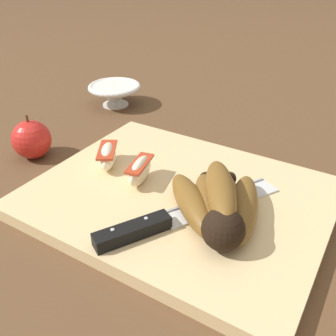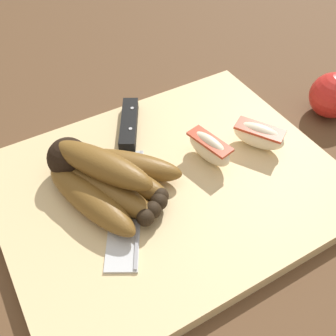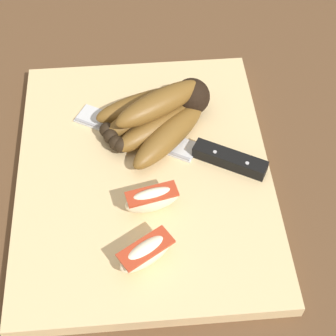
# 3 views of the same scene
# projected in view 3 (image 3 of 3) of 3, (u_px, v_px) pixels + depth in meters

# --- Properties ---
(ground_plane) EXTENTS (6.00, 6.00, 0.00)m
(ground_plane) POSITION_uv_depth(u_px,v_px,m) (150.00, 178.00, 0.73)
(ground_plane) COLOR brown
(cutting_board) EXTENTS (0.42, 0.33, 0.02)m
(cutting_board) POSITION_uv_depth(u_px,v_px,m) (144.00, 173.00, 0.72)
(cutting_board) COLOR #DBBC84
(cutting_board) RESTS_ON ground_plane
(banana_bunch) EXTENTS (0.16, 0.17, 0.06)m
(banana_bunch) POSITION_uv_depth(u_px,v_px,m) (159.00, 115.00, 0.74)
(banana_bunch) COLOR black
(banana_bunch) RESTS_ON cutting_board
(chefs_knife) EXTENTS (0.16, 0.26, 0.02)m
(chefs_knife) POSITION_uv_depth(u_px,v_px,m) (196.00, 152.00, 0.72)
(chefs_knife) COLOR silver
(chefs_knife) RESTS_ON cutting_board
(apple_wedge_near) EXTENTS (0.04, 0.07, 0.04)m
(apple_wedge_near) POSITION_uv_depth(u_px,v_px,m) (148.00, 200.00, 0.66)
(apple_wedge_near) COLOR #F4E5C1
(apple_wedge_near) RESTS_ON cutting_board
(apple_wedge_middle) EXTENTS (0.06, 0.07, 0.04)m
(apple_wedge_middle) POSITION_uv_depth(u_px,v_px,m) (146.00, 253.00, 0.61)
(apple_wedge_middle) COLOR #F4E5C1
(apple_wedge_middle) RESTS_ON cutting_board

